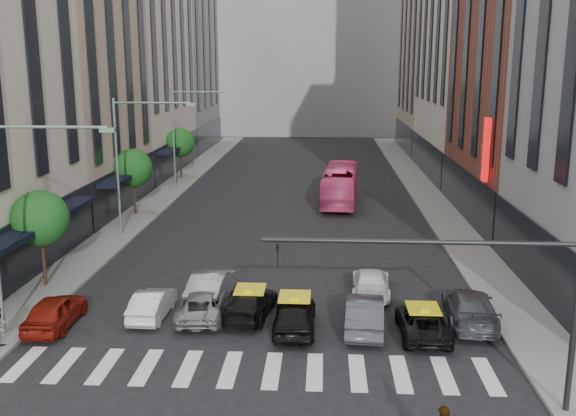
# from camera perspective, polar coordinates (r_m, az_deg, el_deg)

# --- Properties ---
(ground) EXTENTS (160.00, 160.00, 0.00)m
(ground) POSITION_cam_1_polar(r_m,az_deg,el_deg) (23.61, -3.22, -15.82)
(ground) COLOR black
(ground) RESTS_ON ground
(sidewalk_left) EXTENTS (3.00, 96.00, 0.15)m
(sidewalk_left) POSITION_cam_1_polar(r_m,az_deg,el_deg) (53.67, -11.90, 0.39)
(sidewalk_left) COLOR slate
(sidewalk_left) RESTS_ON ground
(sidewalk_right) EXTENTS (3.00, 96.00, 0.15)m
(sidewalk_right) POSITION_cam_1_polar(r_m,az_deg,el_deg) (52.61, 13.07, 0.09)
(sidewalk_right) COLOR slate
(sidewalk_right) RESTS_ON ground
(building_left_b) EXTENTS (8.00, 16.00, 24.00)m
(building_left_b) POSITION_cam_1_polar(r_m,az_deg,el_deg) (52.35, -19.06, 12.83)
(building_left_b) COLOR tan
(building_left_b) RESTS_ON ground
(building_left_d) EXTENTS (8.00, 18.00, 30.00)m
(building_left_d) POSITION_cam_1_polar(r_m,az_deg,el_deg) (87.86, -9.90, 14.96)
(building_left_d) COLOR gray
(building_left_d) RESTS_ON ground
(building_right_b) EXTENTS (8.00, 18.00, 26.00)m
(building_right_b) POSITION_cam_1_polar(r_m,az_deg,el_deg) (49.81, 20.86, 13.90)
(building_right_b) COLOR brown
(building_right_b) RESTS_ON ground
(building_right_d) EXTENTS (8.00, 18.00, 28.00)m
(building_right_d) POSITION_cam_1_polar(r_m,az_deg,el_deg) (86.88, 13.29, 14.18)
(building_right_d) COLOR tan
(building_right_d) RESTS_ON ground
(building_far) EXTENTS (30.00, 10.00, 36.00)m
(building_far) POSITION_cam_1_polar(r_m,az_deg,el_deg) (105.85, 1.98, 16.35)
(building_far) COLOR gray
(building_far) RESTS_ON ground
(tree_near) EXTENTS (2.88, 2.88, 4.95)m
(tree_near) POSITION_cam_1_polar(r_m,az_deg,el_deg) (34.60, -21.17, -0.88)
(tree_near) COLOR black
(tree_near) RESTS_ON sidewalk_left
(tree_mid) EXTENTS (2.88, 2.88, 4.95)m
(tree_mid) POSITION_cam_1_polar(r_m,az_deg,el_deg) (49.32, -13.62, 3.46)
(tree_mid) COLOR black
(tree_mid) RESTS_ON sidewalk_left
(tree_far) EXTENTS (2.88, 2.88, 4.95)m
(tree_far) POSITION_cam_1_polar(r_m,az_deg,el_deg) (64.65, -9.57, 5.77)
(tree_far) COLOR black
(tree_far) RESTS_ON sidewalk_left
(streetlamp_near) EXTENTS (5.38, 0.25, 9.00)m
(streetlamp_near) POSITION_cam_1_polar(r_m,az_deg,el_deg) (28.11, -23.22, 0.66)
(streetlamp_near) COLOR gray
(streetlamp_near) RESTS_ON sidewalk_left
(streetlamp_mid) EXTENTS (5.38, 0.25, 9.00)m
(streetlamp_mid) POSITION_cam_1_polar(r_m,az_deg,el_deg) (42.82, -13.81, 5.14)
(streetlamp_mid) COLOR gray
(streetlamp_mid) RESTS_ON sidewalk_left
(streetlamp_far) EXTENTS (5.38, 0.25, 9.00)m
(streetlamp_far) POSITION_cam_1_polar(r_m,az_deg,el_deg) (58.21, -9.25, 7.26)
(streetlamp_far) COLOR gray
(streetlamp_far) RESTS_ON sidewalk_left
(traffic_signal) EXTENTS (10.10, 0.20, 6.00)m
(traffic_signal) POSITION_cam_1_polar(r_m,az_deg,el_deg) (21.40, 17.36, -6.41)
(traffic_signal) COLOR black
(traffic_signal) RESTS_ON ground
(liberty_sign) EXTENTS (0.30, 0.70, 4.00)m
(liberty_sign) POSITION_cam_1_polar(r_m,az_deg,el_deg) (42.19, 17.20, 4.97)
(liberty_sign) COLOR red
(liberty_sign) RESTS_ON ground
(car_red) EXTENTS (1.79, 4.27, 1.45)m
(car_red) POSITION_cam_1_polar(r_m,az_deg,el_deg) (30.09, -20.00, -8.61)
(car_red) COLOR maroon
(car_red) RESTS_ON ground
(car_white_front) EXTENTS (1.45, 3.91, 1.28)m
(car_white_front) POSITION_cam_1_polar(r_m,az_deg,el_deg) (30.05, -11.95, -8.30)
(car_white_front) COLOR silver
(car_white_front) RESTS_ON ground
(car_silver) EXTENTS (2.38, 4.60, 1.24)m
(car_silver) POSITION_cam_1_polar(r_m,az_deg,el_deg) (29.61, -7.66, -8.50)
(car_silver) COLOR gray
(car_silver) RESTS_ON ground
(taxi_left) EXTENTS (2.36, 4.65, 1.29)m
(taxi_left) POSITION_cam_1_polar(r_m,az_deg,el_deg) (29.47, -3.36, -8.44)
(taxi_left) COLOR black
(taxi_left) RESTS_ON ground
(taxi_center) EXTENTS (1.80, 4.46, 1.52)m
(taxi_center) POSITION_cam_1_polar(r_m,az_deg,el_deg) (27.96, 0.60, -9.38)
(taxi_center) COLOR black
(taxi_center) RESTS_ON ground
(car_grey_mid) EXTENTS (1.92, 4.65, 1.50)m
(car_grey_mid) POSITION_cam_1_polar(r_m,az_deg,el_deg) (28.24, 6.86, -9.27)
(car_grey_mid) COLOR #3A3B41
(car_grey_mid) RESTS_ON ground
(taxi_right) EXTENTS (2.02, 4.33, 1.20)m
(taxi_right) POSITION_cam_1_polar(r_m,az_deg,el_deg) (28.11, 11.87, -9.89)
(taxi_right) COLOR black
(taxi_right) RESTS_ON ground
(car_grey_curb) EXTENTS (2.51, 5.29, 1.49)m
(car_grey_curb) POSITION_cam_1_polar(r_m,az_deg,el_deg) (29.81, 15.87, -8.47)
(car_grey_curb) COLOR #414449
(car_grey_curb) RESTS_ON ground
(car_row2_left) EXTENTS (1.94, 4.74, 1.53)m
(car_row2_left) POSITION_cam_1_polar(r_m,az_deg,el_deg) (31.49, -6.80, -6.87)
(car_row2_left) COLOR gray
(car_row2_left) RESTS_ON ground
(car_row2_right) EXTENTS (2.06, 4.57, 1.30)m
(car_row2_right) POSITION_cam_1_polar(r_m,az_deg,el_deg) (32.41, 7.38, -6.53)
(car_row2_right) COLOR white
(car_row2_right) RESTS_ON ground
(bus) EXTENTS (3.32, 11.05, 3.03)m
(bus) POSITION_cam_1_polar(r_m,az_deg,el_deg) (53.13, 4.66, 2.09)
(bus) COLOR #DD417B
(bus) RESTS_ON ground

